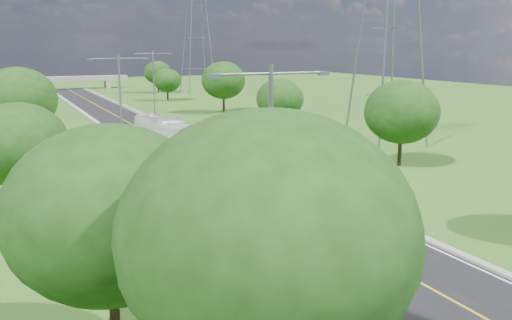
{
  "coord_description": "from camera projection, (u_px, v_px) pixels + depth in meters",
  "views": [
    {
      "loc": [
        -17.24,
        -10.77,
        10.81
      ],
      "look_at": [
        -0.97,
        24.47,
        3.0
      ],
      "focal_mm": 40.0,
      "sensor_mm": 36.0,
      "label": 1
    }
  ],
  "objects": [
    {
      "name": "speed_limit_sign",
      "position": [
        255.0,
        144.0,
        54.44
      ],
      "size": [
        0.55,
        0.09,
        2.4
      ],
      "color": "slate",
      "rests_on": "ground"
    },
    {
      "name": "streetlight_mid_left",
      "position": [
        120.0,
        97.0,
        55.22
      ],
      "size": [
        5.9,
        0.25,
        10.0
      ],
      "color": "slate",
      "rests_on": "ground"
    },
    {
      "name": "tree_rf",
      "position": [
        158.0,
        73.0,
        132.09
      ],
      "size": [
        6.3,
        6.3,
        7.33
      ],
      "color": "black",
      "rests_on": "ground"
    },
    {
      "name": "tree_rc",
      "position": [
        280.0,
        99.0,
        70.4
      ],
      "size": [
        5.88,
        5.88,
        6.84
      ],
      "color": "black",
      "rests_on": "ground"
    },
    {
      "name": "curb_right",
      "position": [
        165.0,
        124.0,
        79.27
      ],
      "size": [
        0.5,
        150.0,
        0.22
      ],
      "primitive_type": "cube",
      "color": "gray",
      "rests_on": "ground"
    },
    {
      "name": "tree_re",
      "position": [
        167.0,
        80.0,
        112.98
      ],
      "size": [
        5.46,
        5.46,
        6.35
      ],
      "color": "black",
      "rests_on": "ground"
    },
    {
      "name": "ground",
      "position": [
        146.0,
        132.0,
        72.21
      ],
      "size": [
        260.0,
        260.0,
        0.0
      ],
      "primitive_type": "plane",
      "color": "#325A19",
      "rests_on": "ground"
    },
    {
      "name": "tree_rd",
      "position": [
        223.0,
        80.0,
        92.4
      ],
      "size": [
        7.14,
        7.14,
        8.3
      ],
      "color": "black",
      "rests_on": "ground"
    },
    {
      "name": "bus_inbound",
      "position": [
        164.0,
        133.0,
        60.31
      ],
      "size": [
        3.79,
        12.07,
        3.31
      ],
      "primitive_type": "imported",
      "rotation": [
        0.0,
        0.0,
        0.09
      ],
      "color": "white",
      "rests_on": "road"
    },
    {
      "name": "power_tower_near",
      "position": [
        390.0,
        15.0,
        60.68
      ],
      "size": [
        9.0,
        6.4,
        28.0
      ],
      "color": "slate",
      "rests_on": "ground"
    },
    {
      "name": "tree_lc",
      "position": [
        18.0,
        100.0,
        56.05
      ],
      "size": [
        7.56,
        7.56,
        8.79
      ],
      "color": "black",
      "rests_on": "ground"
    },
    {
      "name": "tree_lf",
      "position": [
        268.0,
        237.0,
        14.9
      ],
      "size": [
        7.98,
        7.98,
        9.28
      ],
      "color": "black",
      "rests_on": "ground"
    },
    {
      "name": "tree_la",
      "position": [
        109.0,
        214.0,
        19.13
      ],
      "size": [
        7.14,
        7.14,
        8.3
      ],
      "color": "black",
      "rests_on": "ground"
    },
    {
      "name": "bus_outbound",
      "position": [
        293.0,
        175.0,
        42.1
      ],
      "size": [
        3.54,
        9.95,
        2.71
      ],
      "primitive_type": "imported",
      "rotation": [
        0.0,
        0.0,
        3.01
      ],
      "color": "white",
      "rests_on": "road"
    },
    {
      "name": "tree_le",
      "position": [
        9.0,
        83.0,
        99.22
      ],
      "size": [
        5.88,
        5.88,
        6.84
      ],
      "color": "black",
      "rests_on": "ground"
    },
    {
      "name": "overpass",
      "position": [
        67.0,
        80.0,
        142.94
      ],
      "size": [
        30.0,
        3.0,
        3.2
      ],
      "color": "gray",
      "rests_on": "ground"
    },
    {
      "name": "tree_lb",
      "position": [
        18.0,
        144.0,
        36.24
      ],
      "size": [
        6.3,
        6.3,
        7.33
      ],
      "color": "black",
      "rests_on": "ground"
    },
    {
      "name": "power_tower_far",
      "position": [
        197.0,
        31.0,
        129.08
      ],
      "size": [
        9.0,
        6.4,
        28.0
      ],
      "color": "slate",
      "rests_on": "ground"
    },
    {
      "name": "road",
      "position": [
        135.0,
        126.0,
        77.54
      ],
      "size": [
        8.0,
        150.0,
        0.06
      ],
      "primitive_type": "cube",
      "color": "black",
      "rests_on": "ground"
    },
    {
      "name": "streetlight_far_right",
      "position": [
        154.0,
        77.0,
        89.52
      ],
      "size": [
        5.9,
        0.25,
        10.0
      ],
      "color": "slate",
      "rests_on": "ground"
    },
    {
      "name": "curb_left",
      "position": [
        103.0,
        127.0,
        75.78
      ],
      "size": [
        0.5,
        150.0,
        0.22
      ],
      "primitive_type": "cube",
      "color": "gray",
      "rests_on": "ground"
    },
    {
      "name": "tree_rb",
      "position": [
        402.0,
        112.0,
        51.1
      ],
      "size": [
        6.72,
        6.72,
        7.82
      ],
      "color": "black",
      "rests_on": "ground"
    },
    {
      "name": "streetlight_near_left",
      "position": [
        270.0,
        155.0,
        25.85
      ],
      "size": [
        5.9,
        0.25,
        10.0
      ],
      "color": "slate",
      "rests_on": "ground"
    }
  ]
}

